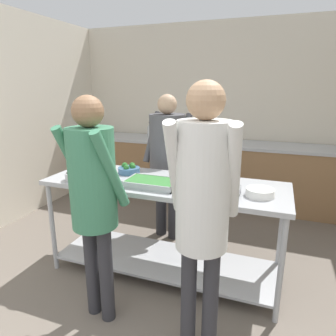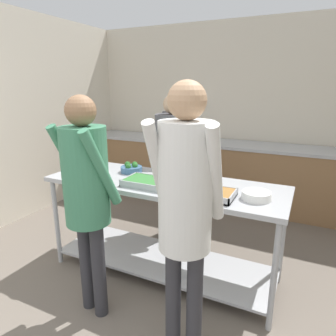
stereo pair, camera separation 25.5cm
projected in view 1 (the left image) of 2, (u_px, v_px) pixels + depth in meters
The scene contains 12 objects.
wall_rear at pixel (215, 112), 4.69m from camera, with size 4.55×0.06×2.65m.
back_counter at pixel (208, 171), 4.59m from camera, with size 4.39×0.65×0.92m.
serving_counter at pixel (164, 212), 2.72m from camera, with size 2.13×0.72×0.91m.
sauce_pan at pixel (79, 176), 2.69m from camera, with size 0.37×0.23×0.07m.
broccoli_bowl at pixel (129, 169), 2.90m from camera, with size 0.21×0.21×0.10m.
serving_tray_vegetables at pixel (152, 183), 2.53m from camera, with size 0.44×0.28×0.05m.
serving_tray_roast at pixel (208, 191), 2.34m from camera, with size 0.47×0.26×0.05m.
plate_stack at pixel (260, 192), 2.30m from camera, with size 0.22×0.22×0.06m.
guest_serving_left at pixel (203, 198), 1.71m from camera, with size 0.43×0.37×1.76m.
guest_serving_right at pixel (93, 188), 2.07m from camera, with size 0.47×0.39×1.67m.
cook_behind_counter at pixel (167, 153), 3.31m from camera, with size 0.54×0.41×1.64m.
water_bottle at pixel (150, 130), 4.81m from camera, with size 0.08×0.08×0.24m.
Camera 1 is at (0.93, -0.63, 1.73)m, focal length 32.00 mm.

